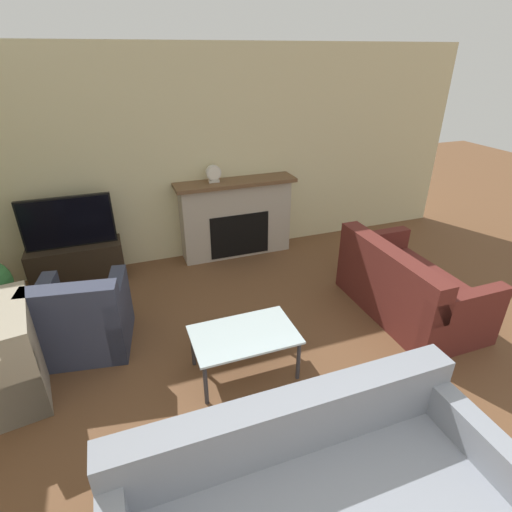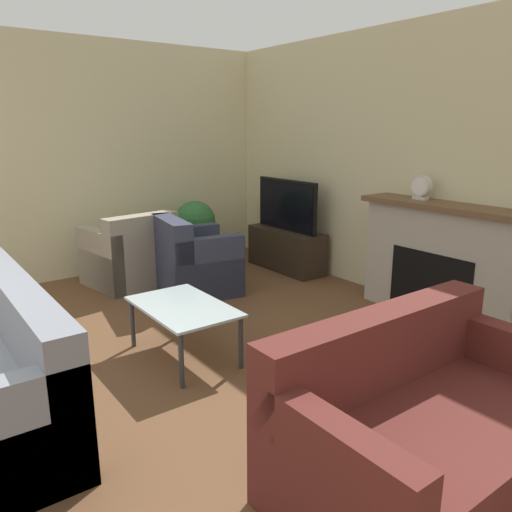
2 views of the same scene
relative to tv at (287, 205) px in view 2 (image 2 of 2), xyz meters
The scene contains 11 objects.
wall_back 1.54m from the tv, 12.18° to the left, with size 8.27×0.06×2.70m.
wall_left 2.62m from the tv, 119.17° to the right, with size 0.06×8.03×2.70m.
fireplace 2.10m from the tv, ahead, with size 1.62×0.39×1.07m.
tv_stand 0.56m from the tv, 90.00° to the left, with size 1.08×0.38×0.50m.
tv is the anchor object (origin of this frame).
couch_loveseat 3.92m from the tv, 29.75° to the right, with size 0.89×1.56×0.82m.
armchair_by_window 1.94m from the tv, 107.89° to the right, with size 0.90×0.95×0.82m.
armchair_accent 1.45m from the tv, 85.80° to the right, with size 0.91×0.87×0.82m.
coffee_table 2.66m from the tv, 57.03° to the right, with size 0.90×0.57×0.42m.
potted_plant 1.16m from the tv, 131.25° to the right, with size 0.50×0.50×0.84m.
mantel_clock 1.84m from the tv, ahead, with size 0.19×0.07×0.22m.
Camera 2 is at (3.20, 0.90, 1.73)m, focal length 35.00 mm.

